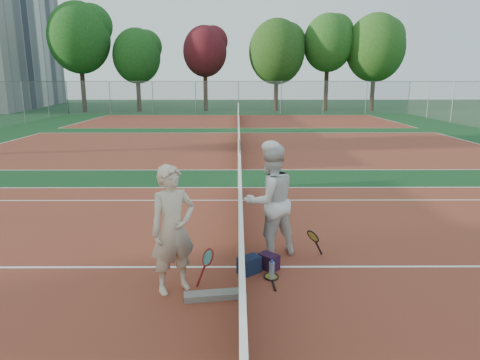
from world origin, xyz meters
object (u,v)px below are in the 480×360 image
at_px(player_a, 173,230).
at_px(player_b, 270,201).
at_px(sports_bag_purple, 269,262).
at_px(sports_bag_navy, 249,265).
at_px(water_bottle, 272,271).
at_px(racket_black_held, 313,244).
at_px(net_main, 241,239).
at_px(racket_red, 208,267).
at_px(racket_spare, 271,277).

bearing_deg(player_a, player_b, 8.81).
relative_size(player_b, sports_bag_purple, 6.30).
relative_size(sports_bag_navy, water_bottle, 1.16).
bearing_deg(racket_black_held, net_main, -21.48).
xyz_separation_m(racket_red, sports_bag_navy, (0.64, 0.37, -0.14)).
distance_m(racket_black_held, water_bottle, 1.17).
bearing_deg(racket_spare, sports_bag_purple, 0.21).
relative_size(racket_black_held, sports_bag_navy, 1.50).
bearing_deg(racket_red, net_main, 13.22).
relative_size(player_a, racket_red, 3.46).
xyz_separation_m(player_a, sports_bag_purple, (1.46, 0.73, -0.83)).
xyz_separation_m(player_b, water_bottle, (-0.04, -1.03, -0.85)).
distance_m(net_main, racket_spare, 0.80).
xyz_separation_m(net_main, racket_spare, (0.49, -0.39, -0.49)).
distance_m(racket_spare, sports_bag_purple, 0.34).
distance_m(racket_red, racket_black_held, 2.02).
height_order(player_b, racket_black_held, player_b).
distance_m(player_b, water_bottle, 1.34).
height_order(racket_red, sports_bag_navy, racket_red).
relative_size(player_b, racket_red, 3.63).
bearing_deg(water_bottle, sports_bag_purple, 92.53).
bearing_deg(racket_red, racket_black_held, -7.30).
xyz_separation_m(racket_red, sports_bag_purple, (0.97, 0.52, -0.15)).
distance_m(player_a, player_b, 2.02).
xyz_separation_m(net_main, sports_bag_purple, (0.47, -0.06, -0.38)).
xyz_separation_m(racket_black_held, sports_bag_purple, (-0.80, -0.44, -0.13)).
relative_size(net_main, sports_bag_purple, 34.46).
bearing_deg(racket_black_held, racket_spare, 6.24).
xyz_separation_m(racket_spare, sports_bag_navy, (-0.35, 0.17, 0.12)).
bearing_deg(sports_bag_purple, water_bottle, -87.47).
relative_size(racket_spare, sports_bag_navy, 1.72).
distance_m(player_b, sports_bag_purple, 1.07).
bearing_deg(sports_bag_navy, player_a, -152.90).
distance_m(player_b, sports_bag_navy, 1.21).
bearing_deg(racket_red, sports_bag_navy, -6.07).
bearing_deg(racket_spare, racket_red, 97.50).
xyz_separation_m(player_a, racket_spare, (1.48, 0.40, -0.94)).
bearing_deg(sports_bag_navy, player_b, 63.36).
bearing_deg(sports_bag_navy, racket_black_held, 27.68).
relative_size(racket_black_held, sports_bag_purple, 1.64).
xyz_separation_m(sports_bag_navy, water_bottle, (0.35, -0.27, 0.01)).
bearing_deg(racket_black_held, sports_bag_navy, -10.49).
bearing_deg(net_main, player_b, 46.43).
distance_m(player_a, racket_black_held, 2.64).
relative_size(racket_red, sports_bag_navy, 1.59).
xyz_separation_m(player_b, sports_bag_purple, (-0.05, -0.61, -0.87)).
height_order(sports_bag_navy, water_bottle, water_bottle).
distance_m(net_main, racket_red, 0.80).
height_order(player_b, racket_spare, player_b).
relative_size(racket_black_held, water_bottle, 1.74).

